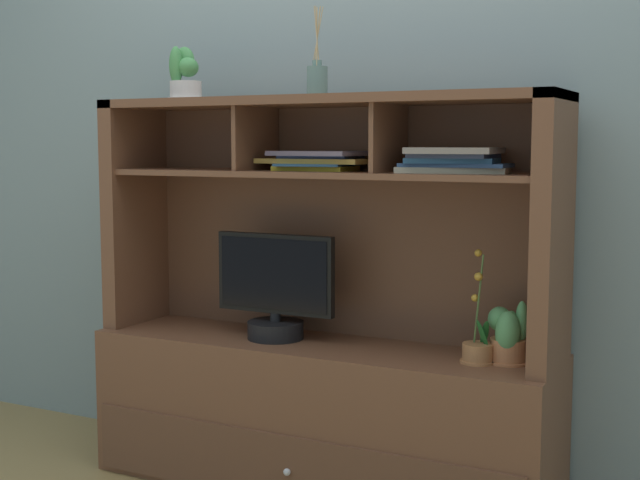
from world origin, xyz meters
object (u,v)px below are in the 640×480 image
(diffuser_bottle, at_px, (317,80))
(potted_orchid, at_px, (478,348))
(media_console, at_px, (321,374))
(magazine_stack_left, at_px, (454,160))
(potted_succulent, at_px, (184,77))
(magazine_stack_centre, at_px, (318,160))
(tv_monitor, at_px, (275,294))
(potted_fern, at_px, (508,337))

(diffuser_bottle, bearing_deg, potted_orchid, -1.11)
(media_console, relative_size, potted_orchid, 4.60)
(magazine_stack_left, bearing_deg, potted_orchid, -15.91)
(media_console, distance_m, potted_orchid, 0.59)
(potted_orchid, xyz_separation_m, potted_succulent, (-1.09, 0.00, 0.86))
(media_console, xyz_separation_m, magazine_stack_centre, (-0.02, 0.02, 0.73))
(magazine_stack_centre, height_order, potted_succulent, potted_succulent)
(diffuser_bottle, xyz_separation_m, potted_succulent, (-0.53, -0.01, 0.03))
(magazine_stack_left, bearing_deg, diffuser_bottle, -177.96)
(tv_monitor, relative_size, potted_fern, 2.28)
(tv_monitor, distance_m, magazine_stack_left, 0.78)
(potted_orchid, height_order, potted_fern, potted_orchid)
(media_console, bearing_deg, potted_fern, 0.11)
(potted_fern, xyz_separation_m, diffuser_bottle, (-0.65, -0.03, 0.80))
(tv_monitor, xyz_separation_m, potted_succulent, (-0.37, -0.00, 0.75))
(potted_orchid, bearing_deg, magazine_stack_centre, 173.98)
(magazine_stack_left, xyz_separation_m, potted_succulent, (-1.00, -0.02, 0.29))
(potted_orchid, bearing_deg, potted_fern, 25.04)
(tv_monitor, distance_m, potted_succulent, 0.84)
(media_console, distance_m, magazine_stack_left, 0.87)
(potted_orchid, bearing_deg, media_console, 176.16)
(tv_monitor, relative_size, potted_succulent, 2.37)
(magazine_stack_left, bearing_deg, potted_succulent, -178.68)
(diffuser_bottle, relative_size, potted_succulent, 1.55)
(potted_fern, height_order, potted_succulent, potted_succulent)
(media_console, bearing_deg, diffuser_bottle, -90.00)
(magazine_stack_centre, relative_size, diffuser_bottle, 1.41)
(potted_fern, xyz_separation_m, magazine_stack_centre, (-0.67, 0.02, 0.54))
(media_console, relative_size, magazine_stack_centre, 3.96)
(media_console, height_order, tv_monitor, media_console)
(potted_fern, bearing_deg, media_console, -179.89)
(media_console, relative_size, potted_fern, 8.29)
(potted_orchid, bearing_deg, diffuser_bottle, 178.89)
(magazine_stack_centre, bearing_deg, potted_succulent, -173.54)
(diffuser_bottle, bearing_deg, tv_monitor, -178.12)
(potted_orchid, relative_size, potted_succulent, 1.88)
(potted_fern, distance_m, magazine_stack_centre, 0.86)
(tv_monitor, xyz_separation_m, diffuser_bottle, (0.16, 0.01, 0.73))
(magazine_stack_left, bearing_deg, potted_fern, 3.67)
(magazine_stack_centre, bearing_deg, media_console, -46.97)
(potted_succulent, bearing_deg, diffuser_bottle, 0.67)
(media_console, height_order, potted_fern, media_console)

